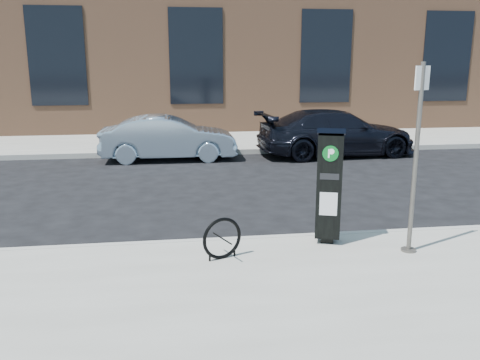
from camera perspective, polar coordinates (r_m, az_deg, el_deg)
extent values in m
plane|color=black|center=(8.10, 0.30, -7.46)|extent=(120.00, 120.00, 0.00)
cube|color=gray|center=(21.70, -5.09, 5.87)|extent=(60.00, 12.00, 0.15)
cube|color=#9E9B93|center=(8.06, 0.33, -7.01)|extent=(60.00, 0.12, 0.16)
cube|color=#9E9B93|center=(15.80, -3.92, 3.09)|extent=(60.00, 0.12, 0.16)
cube|color=#916041|center=(24.54, -5.68, 15.89)|extent=(28.00, 10.00, 8.00)
cube|color=black|center=(19.86, -19.89, 12.92)|extent=(2.00, 0.06, 3.50)
cube|color=black|center=(19.51, -4.94, 13.65)|extent=(2.00, 0.06, 3.50)
cube|color=black|center=(20.41, 9.62, 13.50)|extent=(2.00, 0.06, 3.50)
cube|color=black|center=(22.42, 22.21, 12.69)|extent=(2.00, 0.06, 3.50)
cube|color=black|center=(7.97, 9.75, -6.51)|extent=(0.24, 0.24, 0.09)
cube|color=black|center=(7.73, 9.99, -0.69)|extent=(0.46, 0.43, 1.57)
cube|color=black|center=(7.58, 10.24, 5.37)|extent=(0.50, 0.47, 0.15)
cylinder|color=#07531A|center=(7.46, 10.12, 2.94)|extent=(0.22, 0.09, 0.23)
cube|color=white|center=(7.46, 10.12, 2.94)|extent=(0.08, 0.03, 0.13)
cube|color=silver|center=(7.63, 9.89, -2.67)|extent=(0.25, 0.09, 0.35)
cube|color=black|center=(7.53, 10.02, 0.38)|extent=(0.27, 0.10, 0.09)
cylinder|color=#4B4642|center=(7.90, 18.38, -7.45)|extent=(0.22, 0.22, 0.03)
cylinder|color=#4B4642|center=(7.54, 19.12, 2.10)|extent=(0.06, 0.06, 2.70)
cube|color=silver|center=(7.42, 19.79, 10.73)|extent=(0.24, 0.08, 0.32)
torus|color=black|center=(7.14, -2.02, -6.57)|extent=(0.58, 0.28, 0.60)
cylinder|color=black|center=(7.14, -3.41, -8.63)|extent=(0.03, 0.03, 0.12)
cylinder|color=black|center=(7.31, -0.63, -8.05)|extent=(0.03, 0.03, 0.12)
imported|color=#97ADC0|center=(15.06, -8.04, 4.69)|extent=(3.94, 1.40, 1.30)
imported|color=black|center=(15.89, 10.76, 5.24)|extent=(4.98, 2.34, 1.41)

